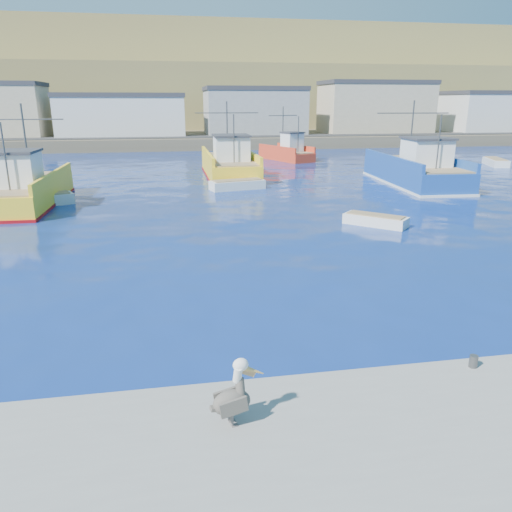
{
  "coord_description": "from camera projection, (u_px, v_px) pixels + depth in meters",
  "views": [
    {
      "loc": [
        -3.94,
        -12.88,
        6.55
      ],
      "look_at": [
        -0.97,
        3.78,
        1.29
      ],
      "focal_mm": 35.0,
      "sensor_mm": 36.0,
      "label": 1
    }
  ],
  "objects": [
    {
      "name": "trawler_yellow_b",
      "position": [
        230.0,
        165.0,
        44.86
      ],
      "size": [
        5.74,
        12.12,
        6.62
      ],
      "color": "yellow",
      "rests_on": "ground"
    },
    {
      "name": "skiff_left",
      "position": [
        39.0,
        201.0,
        32.68
      ],
      "size": [
        4.45,
        2.89,
        0.91
      ],
      "color": "silver",
      "rests_on": "ground"
    },
    {
      "name": "trawler_yellow_a",
      "position": [
        26.0,
        190.0,
        32.44
      ],
      "size": [
        5.09,
        11.22,
        6.49
      ],
      "color": "yellow",
      "rests_on": "ground"
    },
    {
      "name": "skiff_extra",
      "position": [
        237.0,
        186.0,
        38.68
      ],
      "size": [
        4.43,
        2.41,
        0.91
      ],
      "color": "silver",
      "rests_on": "ground"
    },
    {
      "name": "boat_orange",
      "position": [
        288.0,
        152.0,
        57.51
      ],
      "size": [
        5.41,
        8.03,
        5.98
      ],
      "color": "red",
      "rests_on": "ground"
    },
    {
      "name": "far_shore",
      "position": [
        180.0,
        90.0,
        114.7
      ],
      "size": [
        200.0,
        81.0,
        24.0
      ],
      "color": "brown",
      "rests_on": "ground"
    },
    {
      "name": "ground",
      "position": [
        311.0,
        333.0,
        14.71
      ],
      "size": [
        260.0,
        260.0,
        0.0
      ],
      "primitive_type": "plane",
      "color": "navy",
      "rests_on": "ground"
    },
    {
      "name": "skiff_mid",
      "position": [
        375.0,
        221.0,
        27.44
      ],
      "size": [
        3.29,
        3.22,
        0.74
      ],
      "color": "silver",
      "rests_on": "ground"
    },
    {
      "name": "pelican",
      "position": [
        234.0,
        397.0,
        9.63
      ],
      "size": [
        1.13,
        0.58,
        1.39
      ],
      "color": "#595451",
      "rests_on": "dock"
    },
    {
      "name": "dock_bollards",
      "position": [
        378.0,
        370.0,
        11.42
      ],
      "size": [
        36.2,
        0.2,
        0.3
      ],
      "color": "#4C4C4C",
      "rests_on": "dock"
    },
    {
      "name": "trawler_blue",
      "position": [
        416.0,
        171.0,
        40.78
      ],
      "size": [
        6.09,
        12.94,
        6.69
      ],
      "color": "#1B4697",
      "rests_on": "ground"
    },
    {
      "name": "skiff_far",
      "position": [
        496.0,
        163.0,
        52.85
      ],
      "size": [
        2.84,
        4.66,
        0.96
      ],
      "color": "silver",
      "rests_on": "ground"
    }
  ]
}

